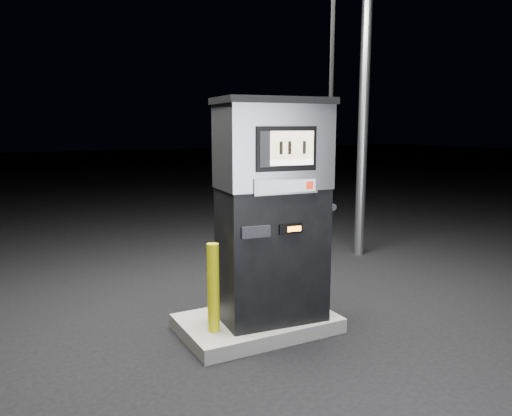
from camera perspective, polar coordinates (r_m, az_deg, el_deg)
name	(u,v)px	position (r m, az deg, el deg)	size (l,w,h in m)	color
ground	(257,330)	(5.45, 0.13, -13.77)	(80.00, 80.00, 0.00)	black
pump_island	(257,323)	(5.43, 0.13, -13.04)	(1.60, 1.00, 0.15)	slate
fuel_dispenser	(273,209)	(5.05, 1.93, -0.09)	(1.27, 0.77, 4.70)	black
bollard_left	(213,288)	(4.92, -4.91, -9.08)	(0.12, 0.12, 0.88)	#C8C40B
bollard_right	(295,269)	(5.63, 4.53, -7.00)	(0.11, 0.11, 0.82)	#C8C40B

